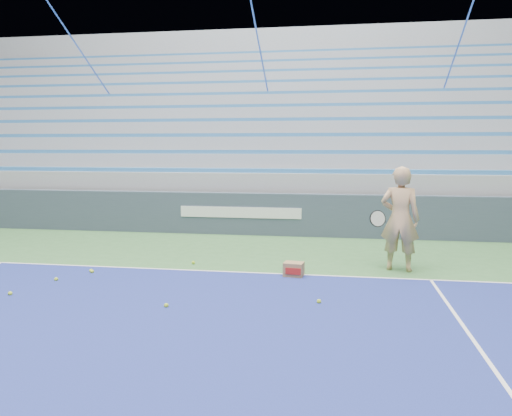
{
  "coord_description": "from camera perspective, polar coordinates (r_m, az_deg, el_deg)",
  "views": [
    {
      "loc": [
        2.44,
        3.07,
        2.33
      ],
      "look_at": [
        0.95,
        12.38,
        1.15
      ],
      "focal_mm": 35.0,
      "sensor_mm": 36.0,
      "label": 1
    }
  ],
  "objects": [
    {
      "name": "sponsor_barrier",
      "position": [
        13.17,
        -1.68,
        -0.64
      ],
      "size": [
        30.0,
        0.32,
        1.1
      ],
      "color": "#364252",
      "rests_on": "ground"
    },
    {
      "name": "bleachers",
      "position": [
        18.7,
        1.57,
        7.22
      ],
      "size": [
        31.0,
        9.15,
        7.3
      ],
      "color": "#9A9CA2",
      "rests_on": "ground"
    },
    {
      "name": "tennis_player",
      "position": [
        9.66,
        16.12,
        -1.2
      ],
      "size": [
        1.01,
        0.93,
        1.96
      ],
      "color": "tan",
      "rests_on": "ground"
    },
    {
      "name": "ball_box",
      "position": [
        9.02,
        4.33,
        -7.02
      ],
      "size": [
        0.38,
        0.31,
        0.26
      ],
      "color": "olive",
      "rests_on": "ground"
    },
    {
      "name": "tennis_ball_0",
      "position": [
        9.38,
        -21.87,
        -7.57
      ],
      "size": [
        0.07,
        0.07,
        0.07
      ],
      "primitive_type": "sphere",
      "color": "#AECF2A",
      "rests_on": "ground"
    },
    {
      "name": "tennis_ball_1",
      "position": [
        7.47,
        -10.22,
        -10.91
      ],
      "size": [
        0.07,
        0.07,
        0.07
      ],
      "primitive_type": "sphere",
      "color": "#AECF2A",
      "rests_on": "ground"
    },
    {
      "name": "tennis_ball_2",
      "position": [
        10.0,
        -7.17,
        -6.2
      ],
      "size": [
        0.07,
        0.07,
        0.07
      ],
      "primitive_type": "sphere",
      "color": "#AECF2A",
      "rests_on": "ground"
    },
    {
      "name": "tennis_ball_3",
      "position": [
        9.78,
        -18.33,
        -6.82
      ],
      "size": [
        0.07,
        0.07,
        0.07
      ],
      "primitive_type": "sphere",
      "color": "#AECF2A",
      "rests_on": "ground"
    },
    {
      "name": "tennis_ball_4",
      "position": [
        9.71,
        -18.22,
        -6.91
      ],
      "size": [
        0.07,
        0.07,
        0.07
      ],
      "primitive_type": "sphere",
      "color": "#AECF2A",
      "rests_on": "ground"
    },
    {
      "name": "tennis_ball_5",
      "position": [
        7.59,
        7.21,
        -10.55
      ],
      "size": [
        0.07,
        0.07,
        0.07
      ],
      "primitive_type": "sphere",
      "color": "#AECF2A",
      "rests_on": "ground"
    },
    {
      "name": "tennis_ball_6",
      "position": [
        8.8,
        -26.28,
        -8.76
      ],
      "size": [
        0.07,
        0.07,
        0.07
      ],
      "primitive_type": "sphere",
      "color": "#AECF2A",
      "rests_on": "ground"
    }
  ]
}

